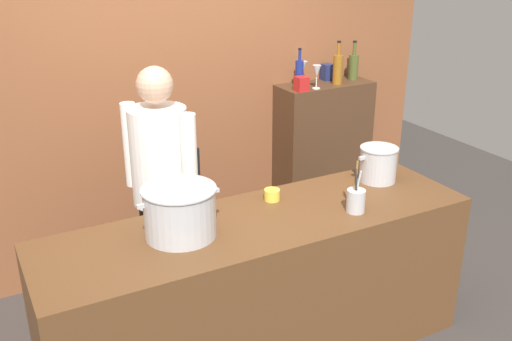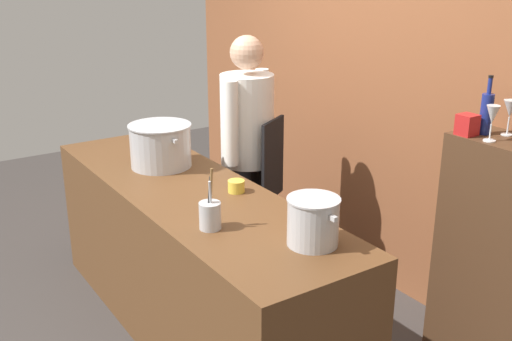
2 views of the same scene
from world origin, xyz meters
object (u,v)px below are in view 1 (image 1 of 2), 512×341
object	(u,v)px
stockpot_small	(378,164)
butter_jar	(272,195)
spice_tin_navy	(327,72)
wine_glass_tall	(317,72)
wine_glass_short	(303,68)
chef	(162,182)
wine_bottle_olive	(353,66)
stockpot_large	(180,212)
wine_bottle_amber	(338,68)
wine_bottle_cobalt	(299,73)
utensil_crock	(356,200)
spice_tin_red	(302,84)

from	to	relation	value
stockpot_small	butter_jar	size ratio (longest dim) A/B	3.27
spice_tin_navy	wine_glass_tall	bearing A→B (deg)	-140.00
wine_glass_short	spice_tin_navy	world-z (taller)	wine_glass_short
wine_glass_tall	spice_tin_navy	distance (m)	0.31
chef	wine_bottle_olive	size ratio (longest dim) A/B	5.41
chef	stockpot_large	size ratio (longest dim) A/B	3.80
stockpot_small	wine_bottle_olive	bearing A→B (deg)	61.20
stockpot_large	butter_jar	distance (m)	0.65
wine_bottle_amber	wine_glass_tall	size ratio (longest dim) A/B	1.86
butter_jar	wine_bottle_amber	xyz separation A→B (m)	(1.12, 0.95, 0.45)
wine_bottle_cobalt	wine_bottle_amber	world-z (taller)	wine_bottle_amber
wine_bottle_amber	spice_tin_navy	bearing A→B (deg)	87.78
utensil_crock	spice_tin_red	xyz separation A→B (m)	(0.42, 1.25, 0.34)
chef	utensil_crock	distance (m)	1.15
wine_glass_short	wine_glass_tall	bearing A→B (deg)	-83.42
butter_jar	wine_glass_short	size ratio (longest dim) A/B	0.51
stockpot_small	spice_tin_red	xyz separation A→B (m)	(0.03, 0.95, 0.30)
stockpot_large	wine_glass_tall	bearing A→B (deg)	34.75
utensil_crock	wine_bottle_amber	xyz separation A→B (m)	(0.78, 1.30, 0.41)
wine_bottle_cobalt	wine_bottle_amber	xyz separation A→B (m)	(0.33, -0.04, 0.01)
utensil_crock	spice_tin_navy	size ratio (longest dim) A/B	2.34
chef	butter_jar	bearing A→B (deg)	-159.22
utensil_crock	wine_glass_short	world-z (taller)	wine_glass_short
stockpot_small	spice_tin_navy	world-z (taller)	spice_tin_navy
butter_jar	stockpot_small	bearing A→B (deg)	-4.35
chef	stockpot_large	xyz separation A→B (m)	(-0.10, -0.56, 0.07)
chef	wine_bottle_olive	distance (m)	1.97
butter_jar	wine_bottle_olive	bearing A→B (deg)	37.62
utensil_crock	wine_glass_tall	distance (m)	1.43
stockpot_large	wine_glass_short	bearing A→B (deg)	39.15
stockpot_large	wine_glass_tall	xyz separation A→B (m)	(1.51, 1.05, 0.35)
butter_jar	wine_glass_tall	xyz separation A→B (m)	(0.89, 0.90, 0.45)
wine_bottle_cobalt	wine_bottle_amber	bearing A→B (deg)	-6.45
wine_bottle_cobalt	wine_glass_tall	size ratio (longest dim) A/B	1.68
spice_tin_red	spice_tin_navy	size ratio (longest dim) A/B	0.83
wine_bottle_cobalt	wine_bottle_amber	size ratio (longest dim) A/B	0.90
stockpot_large	spice_tin_navy	size ratio (longest dim) A/B	3.44
butter_jar	wine_glass_short	world-z (taller)	wine_glass_short
stockpot_small	wine_bottle_olive	world-z (taller)	wine_bottle_olive
stockpot_large	wine_glass_short	size ratio (longest dim) A/B	2.45
stockpot_large	wine_glass_tall	world-z (taller)	wine_glass_tall
stockpot_large	wine_bottle_olive	bearing A→B (deg)	30.98
spice_tin_red	spice_tin_navy	world-z (taller)	spice_tin_navy
chef	spice_tin_red	bearing A→B (deg)	-100.24
chef	stockpot_small	world-z (taller)	chef
butter_jar	wine_glass_tall	distance (m)	1.34
stockpot_small	utensil_crock	bearing A→B (deg)	-143.14
wine_bottle_olive	utensil_crock	bearing A→B (deg)	-125.74
chef	wine_bottle_cobalt	distance (m)	1.49
wine_glass_tall	wine_bottle_olive	bearing A→B (deg)	15.04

